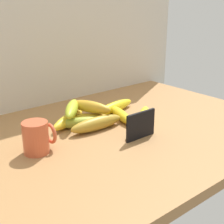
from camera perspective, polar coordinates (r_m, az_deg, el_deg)
counter_top at (r=105.37cm, az=0.95°, el=-4.06°), size 110.00×76.00×3.00cm
back_wall at (r=128.72cm, az=-10.76°, el=15.43°), size 130.00×2.00×70.00cm
chalkboard_sign at (r=98.69cm, az=4.98°, el=-2.46°), size 11.00×1.80×8.40cm
coffee_mug at (r=91.63cm, az=-12.96°, el=-4.31°), size 8.58×7.08×9.00cm
banana_0 at (r=113.55cm, az=1.54°, el=-0.49°), size 8.53×17.67×3.49cm
banana_1 at (r=109.49cm, az=-7.58°, el=-1.35°), size 17.76×11.51×3.85cm
banana_2 at (r=111.46cm, az=5.61°, el=-0.93°), size 17.94×16.08×3.67cm
banana_3 at (r=120.60cm, az=0.45°, el=0.86°), size 20.07×7.44×3.88cm
banana_4 at (r=110.31cm, az=-3.54°, el=-1.14°), size 14.68×13.53×3.49cm
banana_5 at (r=104.78cm, az=-2.70°, el=-2.03°), size 19.23×5.15×4.38cm
banana_6 at (r=106.81cm, az=-4.95°, el=-1.84°), size 17.02×11.48×3.71cm
banana_7 at (r=108.28cm, az=-7.00°, el=0.59°), size 13.57×14.96×3.80cm
banana_8 at (r=110.29cm, az=-3.85°, el=0.92°), size 9.51×15.89×4.03cm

